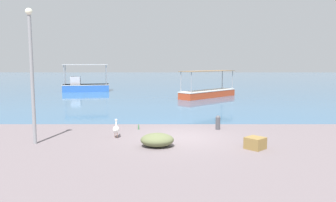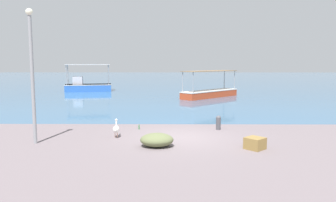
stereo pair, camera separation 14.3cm
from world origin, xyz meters
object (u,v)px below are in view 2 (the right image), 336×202
object	(u,v)px
fishing_boat_far_right	(87,86)
pelican	(116,129)
cargo_crate	(255,143)
mooring_bollard	(218,122)
glass_bottle	(139,127)
lamp_post	(32,68)
fishing_boat_near_left	(210,92)
net_pile	(157,140)

from	to	relation	value
fishing_boat_far_right	pelican	world-z (taller)	fishing_boat_far_right
pelican	cargo_crate	world-z (taller)	pelican
fishing_boat_far_right	mooring_bollard	xyz separation A→B (m)	(11.80, -21.01, -0.29)
glass_bottle	lamp_post	bearing A→B (deg)	-144.51
lamp_post	glass_bottle	world-z (taller)	lamp_post
lamp_post	mooring_bollard	bearing A→B (deg)	19.77
pelican	glass_bottle	world-z (taller)	pelican
pelican	fishing_boat_far_right	bearing A→B (deg)	107.35
fishing_boat_far_right	lamp_post	size ratio (longest dim) A/B	1.00
fishing_boat_far_right	mooring_bollard	distance (m)	24.09
fishing_boat_near_left	pelican	world-z (taller)	fishing_boat_near_left
mooring_bollard	glass_bottle	distance (m)	3.88
pelican	glass_bottle	size ratio (longest dim) A/B	2.98
glass_bottle	fishing_boat_far_right	bearing A→B (deg)	110.67
fishing_boat_near_left	lamp_post	size ratio (longest dim) A/B	1.09
net_pile	lamp_post	bearing A→B (deg)	174.86
fishing_boat_near_left	mooring_bollard	distance (m)	14.87
fishing_boat_far_right	fishing_boat_near_left	bearing A→B (deg)	-25.31
fishing_boat_far_right	mooring_bollard	world-z (taller)	fishing_boat_far_right
net_pile	glass_bottle	size ratio (longest dim) A/B	4.81
mooring_bollard	cargo_crate	size ratio (longest dim) A/B	1.09
cargo_crate	fishing_boat_far_right	bearing A→B (deg)	117.23
lamp_post	fishing_boat_far_right	bearing A→B (deg)	99.53
fishing_boat_far_right	glass_bottle	distance (m)	22.46
lamp_post	fishing_boat_near_left	bearing A→B (deg)	62.66
net_pile	mooring_bollard	bearing A→B (deg)	48.66
fishing_boat_near_left	mooring_bollard	xyz separation A→B (m)	(-1.31, -14.81, -0.14)
fishing_boat_near_left	pelican	xyz separation A→B (m)	(-6.01, -16.52, -0.14)
pelican	net_pile	distance (m)	2.40
cargo_crate	glass_bottle	size ratio (longest dim) A/B	2.35
cargo_crate	fishing_boat_near_left	bearing A→B (deg)	88.63
net_pile	glass_bottle	xyz separation A→B (m)	(-1.01, 3.24, -0.15)
pelican	fishing_boat_near_left	bearing A→B (deg)	70.01
glass_bottle	mooring_bollard	bearing A→B (deg)	0.04
fishing_boat_near_left	cargo_crate	bearing A→B (deg)	-91.37
fishing_boat_near_left	mooring_bollard	world-z (taller)	fishing_boat_near_left
lamp_post	cargo_crate	bearing A→B (deg)	-5.29
fishing_boat_near_left	pelican	size ratio (longest dim) A/B	7.21
pelican	glass_bottle	xyz separation A→B (m)	(0.83, 1.71, -0.27)
pelican	glass_bottle	distance (m)	1.92
fishing_boat_far_right	net_pile	size ratio (longest dim) A/B	4.10
pelican	mooring_bollard	bearing A→B (deg)	19.98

